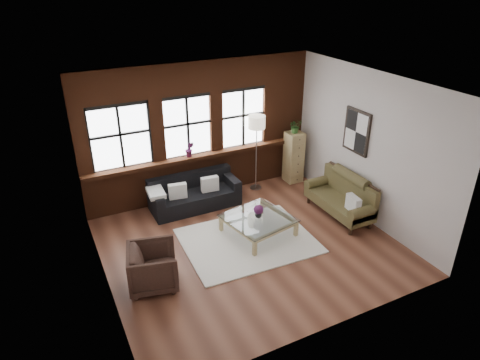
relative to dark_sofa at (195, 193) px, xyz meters
name	(u,v)px	position (x,y,z in m)	size (l,w,h in m)	color
floor	(249,244)	(0.40, -1.90, -0.36)	(5.50, 5.50, 0.00)	brown
ceiling	(251,85)	(0.40, -1.90, 2.84)	(5.50, 5.50, 0.00)	white
wall_back	(199,131)	(0.40, 0.60, 1.24)	(5.50, 5.50, 0.00)	beige
wall_front	(335,242)	(0.40, -4.40, 1.24)	(5.50, 5.50, 0.00)	beige
wall_left	(95,206)	(-2.35, -1.90, 1.24)	(5.00, 5.00, 0.00)	beige
wall_right	(366,147)	(3.15, -1.90, 1.24)	(5.00, 5.00, 0.00)	beige
brick_backwall	(200,131)	(0.40, 0.54, 1.24)	(5.50, 0.12, 3.20)	#502513
sill_ledge	(203,155)	(0.40, 0.45, 0.68)	(5.50, 0.30, 0.08)	#502513
window_left	(120,138)	(-1.40, 0.55, 1.39)	(1.38, 0.10, 1.50)	black
window_mid	(187,127)	(0.10, 0.55, 1.39)	(1.38, 0.10, 1.50)	black
window_right	(243,118)	(1.50, 0.55, 1.39)	(1.38, 0.10, 1.50)	black
wall_poster	(357,131)	(3.12, -1.60, 1.49)	(0.05, 0.74, 0.94)	black
shag_rug	(248,240)	(0.44, -1.79, -0.35)	(2.55, 2.00, 0.03)	white
dark_sofa	(195,193)	(0.00, 0.00, 0.00)	(2.01, 0.82, 0.73)	black
pillow_a	(178,191)	(-0.43, -0.10, 0.19)	(0.40, 0.14, 0.34)	silver
pillow_b	(210,184)	(0.34, -0.10, 0.19)	(0.40, 0.14, 0.34)	silver
vintage_settee	(339,197)	(2.70, -1.78, 0.10)	(0.78, 1.75, 0.93)	#4B4323
pillow_settee	(353,204)	(2.62, -2.31, 0.21)	(0.14, 0.38, 0.34)	silver
armchair	(153,267)	(-1.62, -2.23, 0.01)	(0.81, 0.83, 0.76)	#2F1E17
coffee_table	(258,226)	(0.75, -1.65, -0.17)	(1.22, 1.22, 0.41)	tan
vase	(258,214)	(0.75, -1.65, 0.11)	(0.14, 0.14, 0.15)	#B2B2B2
flowers	(259,210)	(0.75, -1.65, 0.22)	(0.20, 0.20, 0.20)	#581E4E
drawer_chest	(294,157)	(2.76, 0.15, 0.29)	(0.40, 0.40, 1.31)	tan
potted_plant_top	(295,126)	(2.76, 0.15, 1.12)	(0.31, 0.27, 0.35)	#2D5923
floor_lamp	(256,150)	(1.69, 0.20, 0.65)	(0.40, 0.40, 2.03)	#A5A5A8
sill_plant	(190,149)	(0.08, 0.42, 0.90)	(0.20, 0.16, 0.36)	#581E4E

